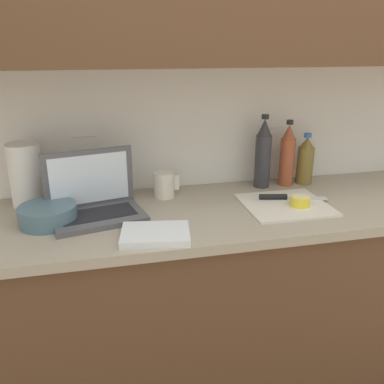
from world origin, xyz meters
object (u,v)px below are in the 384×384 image
object	(u,v)px
bottle_water_clear	(263,154)
paper_towel_roll	(26,175)
measuring_cup	(164,185)
laptop	(94,201)
cutting_board	(285,205)
bottle_oil_tall	(287,156)
bottle_green_soda	(305,161)
lemon_half_cut	(300,201)
bowl_white	(48,215)
knife	(281,197)

from	to	relation	value
bottle_water_clear	paper_towel_roll	bearing A→B (deg)	-179.71
bottle_water_clear	measuring_cup	world-z (taller)	bottle_water_clear
laptop	cutting_board	bearing A→B (deg)	-17.76
bottle_oil_tall	paper_towel_roll	xyz separation A→B (m)	(-1.08, -0.00, -0.01)
bottle_water_clear	paper_towel_roll	size ratio (longest dim) A/B	1.30
paper_towel_roll	bottle_green_soda	bearing A→B (deg)	0.24
bottle_green_soda	bottle_water_clear	bearing A→B (deg)	180.00
laptop	bottle_green_soda	bearing A→B (deg)	-1.98
bottle_green_soda	paper_towel_roll	distance (m)	1.17
measuring_cup	lemon_half_cut	bearing A→B (deg)	-25.72
bottle_water_clear	laptop	bearing A→B (deg)	-166.59
laptop	measuring_cup	xyz separation A→B (m)	(0.28, 0.14, -0.00)
cutting_board	lemon_half_cut	xyz separation A→B (m)	(0.05, -0.03, 0.02)
cutting_board	bottle_green_soda	bearing A→B (deg)	49.81
cutting_board	laptop	bearing A→B (deg)	174.75
bowl_white	measuring_cup	bearing A→B (deg)	21.71
bottle_green_soda	paper_towel_roll	world-z (taller)	paper_towel_roll
measuring_cup	bowl_white	xyz separation A→B (m)	(-0.44, -0.17, -0.02)
laptop	lemon_half_cut	bearing A→B (deg)	-19.82
cutting_board	bottle_water_clear	world-z (taller)	bottle_water_clear
knife	measuring_cup	world-z (taller)	measuring_cup
paper_towel_roll	laptop	bearing A→B (deg)	-33.65
bottle_oil_tall	paper_towel_roll	size ratio (longest dim) A/B	1.19
cutting_board	measuring_cup	xyz separation A→B (m)	(-0.44, 0.20, 0.05)
knife	bowl_white	world-z (taller)	bowl_white
knife	bottle_oil_tall	world-z (taller)	bottle_oil_tall
knife	lemon_half_cut	xyz separation A→B (m)	(0.04, -0.08, 0.01)
bottle_water_clear	bottle_oil_tall	bearing A→B (deg)	0.00
bottle_oil_tall	bottle_water_clear	bearing A→B (deg)	180.00
bowl_white	paper_towel_roll	size ratio (longest dim) A/B	0.82
laptop	knife	xyz separation A→B (m)	(0.72, -0.02, -0.04)
cutting_board	bottle_oil_tall	distance (m)	0.29
bottle_water_clear	cutting_board	bearing A→B (deg)	-89.29
cutting_board	paper_towel_roll	distance (m)	1.00
bottle_oil_tall	bowl_white	bearing A→B (deg)	-168.12
measuring_cup	paper_towel_roll	xyz separation A→B (m)	(-0.53, 0.03, 0.07)
bowl_white	paper_towel_roll	xyz separation A→B (m)	(-0.09, 0.20, 0.09)
laptop	paper_towel_roll	size ratio (longest dim) A/B	1.50
bottle_water_clear	measuring_cup	xyz separation A→B (m)	(-0.44, -0.03, -0.09)
bottle_green_soda	bowl_white	world-z (taller)	bottle_green_soda
bottle_green_soda	paper_towel_roll	xyz separation A→B (m)	(-1.17, -0.00, 0.02)
cutting_board	bottle_green_soda	xyz separation A→B (m)	(0.20, 0.24, 0.10)
bottle_green_soda	bottle_oil_tall	size ratio (longest dim) A/B	0.79
bottle_water_clear	bowl_white	world-z (taller)	bottle_water_clear
knife	paper_towel_roll	distance (m)	1.00
knife	bottle_green_soda	distance (m)	0.28
knife	cutting_board	bearing A→B (deg)	-85.37
lemon_half_cut	paper_towel_roll	size ratio (longest dim) A/B	0.30
lemon_half_cut	knife	bearing A→B (deg)	116.56
cutting_board	measuring_cup	size ratio (longest dim) A/B	3.03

